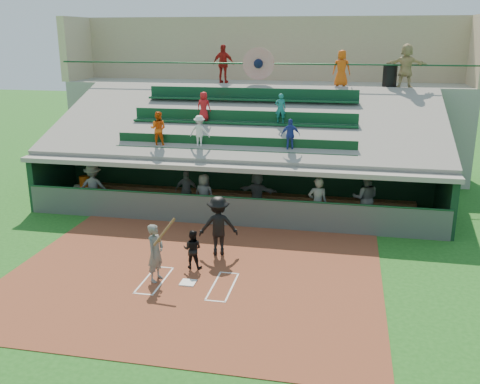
% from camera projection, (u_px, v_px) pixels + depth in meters
% --- Properties ---
extents(ground, '(100.00, 100.00, 0.00)m').
position_uv_depth(ground, '(188.00, 284.00, 15.41)').
color(ground, '#1B5618').
rests_on(ground, ground).
extents(dirt_slab, '(11.00, 9.00, 0.02)m').
position_uv_depth(dirt_slab, '(193.00, 276.00, 15.88)').
color(dirt_slab, brown).
rests_on(dirt_slab, ground).
extents(home_plate, '(0.43, 0.43, 0.03)m').
position_uv_depth(home_plate, '(188.00, 283.00, 15.40)').
color(home_plate, white).
rests_on(home_plate, dirt_slab).
extents(batters_box_chalk, '(2.65, 1.85, 0.01)m').
position_uv_depth(batters_box_chalk, '(188.00, 283.00, 15.41)').
color(batters_box_chalk, white).
rests_on(batters_box_chalk, dirt_slab).
extents(dugout_floor, '(16.00, 3.50, 0.04)m').
position_uv_depth(dugout_floor, '(236.00, 211.00, 21.75)').
color(dugout_floor, gray).
rests_on(dugout_floor, ground).
extents(concourse_slab, '(20.00, 3.00, 4.60)m').
position_uv_depth(concourse_slab, '(263.00, 128.00, 27.46)').
color(concourse_slab, gray).
rests_on(concourse_slab, ground).
extents(grandstand, '(20.40, 10.40, 7.80)m').
position_uv_depth(grandstand, '(252.00, 139.00, 24.66)').
color(grandstand, '#515651').
rests_on(grandstand, ground).
extents(batter_at_plate, '(0.90, 0.77, 1.95)m').
position_uv_depth(batter_at_plate, '(156.00, 252.00, 15.36)').
color(batter_at_plate, '#575954').
rests_on(batter_at_plate, dirt_slab).
extents(catcher, '(0.59, 0.46, 1.21)m').
position_uv_depth(catcher, '(192.00, 249.00, 16.28)').
color(catcher, black).
rests_on(catcher, dirt_slab).
extents(home_umpire, '(1.41, 1.05, 1.95)m').
position_uv_depth(home_umpire, '(218.00, 226.00, 17.20)').
color(home_umpire, black).
rests_on(home_umpire, dirt_slab).
extents(dugout_bench, '(14.62, 0.65, 0.44)m').
position_uv_depth(dugout_bench, '(237.00, 197.00, 22.78)').
color(dugout_bench, brown).
rests_on(dugout_bench, dugout_floor).
extents(white_table, '(1.06, 0.94, 0.77)m').
position_uv_depth(white_table, '(85.00, 195.00, 22.47)').
color(white_table, white).
rests_on(white_table, dugout_floor).
extents(water_cooler, '(0.42, 0.42, 0.42)m').
position_uv_depth(water_cooler, '(85.00, 181.00, 22.32)').
color(water_cooler, '#C64F0B').
rests_on(water_cooler, white_table).
extents(dugout_player_a, '(1.35, 0.96, 1.89)m').
position_uv_depth(dugout_player_a, '(93.00, 187.00, 21.62)').
color(dugout_player_a, '#5E605B').
rests_on(dugout_player_a, dugout_floor).
extents(dugout_player_b, '(0.98, 0.44, 1.64)m').
position_uv_depth(dugout_player_b, '(187.00, 190.00, 21.58)').
color(dugout_player_b, '#5D605A').
rests_on(dugout_player_b, dugout_floor).
extents(dugout_player_c, '(0.92, 0.70, 1.68)m').
position_uv_depth(dugout_player_c, '(204.00, 195.00, 20.91)').
color(dugout_player_c, '#5B5E58').
rests_on(dugout_player_c, dugout_floor).
extents(dugout_player_d, '(1.63, 0.77, 1.69)m').
position_uv_depth(dugout_player_d, '(257.00, 193.00, 21.20)').
color(dugout_player_d, '#565853').
rests_on(dugout_player_d, dugout_floor).
extents(dugout_player_e, '(0.76, 0.56, 1.91)m').
position_uv_depth(dugout_player_e, '(317.00, 203.00, 19.53)').
color(dugout_player_e, '#5B5D58').
rests_on(dugout_player_e, dugout_floor).
extents(dugout_player_f, '(0.97, 0.76, 1.98)m').
position_uv_depth(dugout_player_f, '(365.00, 198.00, 19.97)').
color(dugout_player_f, '#555853').
rests_on(dugout_player_f, dugout_floor).
extents(trash_bin, '(0.64, 0.64, 0.96)m').
position_uv_depth(trash_bin, '(390.00, 76.00, 24.50)').
color(trash_bin, black).
rests_on(trash_bin, concourse_slab).
extents(concourse_staff_a, '(1.14, 0.60, 1.85)m').
position_uv_depth(concourse_staff_a, '(224.00, 64.00, 26.26)').
color(concourse_staff_a, '#A41712').
rests_on(concourse_staff_a, concourse_slab).
extents(concourse_staff_b, '(0.83, 0.55, 1.65)m').
position_uv_depth(concourse_staff_b, '(342.00, 68.00, 24.44)').
color(concourse_staff_b, '#D64E0C').
rests_on(concourse_staff_b, concourse_slab).
extents(concourse_staff_c, '(1.86, 0.84, 1.94)m').
position_uv_depth(concourse_staff_c, '(406.00, 66.00, 23.92)').
color(concourse_staff_c, tan).
rests_on(concourse_staff_c, concourse_slab).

